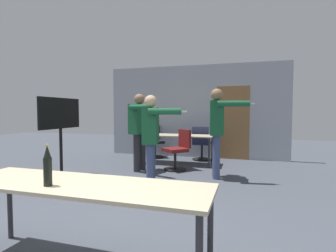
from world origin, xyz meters
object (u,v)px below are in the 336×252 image
(person_right_polo, at_px, (140,125))
(office_chair_far_right, at_px, (154,143))
(person_far_watching, at_px, (152,133))
(office_chair_side_rolled, at_px, (178,151))
(person_near_casual, at_px, (217,124))
(beer_bottle, at_px, (48,166))
(office_chair_near_pushed, at_px, (201,144))
(tv_screen, at_px, (60,128))

(person_right_polo, distance_m, office_chair_far_right, 1.91)
(person_far_watching, bearing_deg, office_chair_far_right, -173.21)
(office_chair_side_rolled, bearing_deg, person_near_casual, -165.35)
(person_far_watching, bearing_deg, person_right_polo, -160.96)
(person_right_polo, bearing_deg, beer_bottle, 28.47)
(person_near_casual, height_order, office_chair_near_pushed, person_near_casual)
(person_right_polo, height_order, office_chair_far_right, person_right_polo)
(tv_screen, height_order, person_far_watching, person_far_watching)
(office_chair_near_pushed, xyz_separation_m, office_chair_far_right, (-1.42, 0.13, -0.01))
(person_far_watching, bearing_deg, tv_screen, -105.56)
(office_chair_side_rolled, relative_size, beer_bottle, 2.73)
(person_far_watching, relative_size, office_chair_near_pushed, 1.74)
(person_far_watching, relative_size, office_chair_far_right, 1.77)
(office_chair_near_pushed, bearing_deg, person_right_polo, -124.04)
(beer_bottle, bearing_deg, person_far_watching, 91.18)
(person_far_watching, distance_m, office_chair_side_rolled, 1.65)
(tv_screen, bearing_deg, office_chair_near_pushed, -41.02)
(person_far_watching, bearing_deg, person_near_casual, 124.36)
(office_chair_far_right, height_order, beer_bottle, beer_bottle)
(office_chair_side_rolled, bearing_deg, tv_screen, 77.75)
(office_chair_near_pushed, bearing_deg, office_chair_side_rolled, -104.59)
(person_near_casual, bearing_deg, beer_bottle, -23.95)
(office_chair_far_right, bearing_deg, office_chair_side_rolled, 92.02)
(beer_bottle, bearing_deg, office_chair_far_right, 101.04)
(tv_screen, relative_size, office_chair_near_pushed, 1.73)
(office_chair_side_rolled, distance_m, office_chair_far_right, 1.78)
(office_chair_near_pushed, relative_size, office_chair_far_right, 1.02)
(tv_screen, distance_m, office_chair_far_right, 3.07)
(tv_screen, relative_size, office_chair_far_right, 1.76)
(tv_screen, height_order, person_near_casual, person_near_casual)
(tv_screen, xyz_separation_m, person_right_polo, (1.26, 1.07, 0.02))
(person_near_casual, height_order, office_chair_far_right, person_near_casual)
(person_far_watching, relative_size, office_chair_side_rolled, 1.76)
(tv_screen, height_order, office_chair_side_rolled, tv_screen)
(person_near_casual, xyz_separation_m, beer_bottle, (-0.96, -3.59, -0.18))
(office_chair_side_rolled, height_order, office_chair_far_right, office_chair_side_rolled)
(office_chair_near_pushed, relative_size, beer_bottle, 2.77)
(person_right_polo, bearing_deg, tv_screen, -32.93)
(tv_screen, bearing_deg, person_near_casual, -72.38)
(office_chair_near_pushed, distance_m, office_chair_far_right, 1.42)
(tv_screen, relative_size, person_near_casual, 0.90)
(tv_screen, height_order, person_right_polo, person_right_polo)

